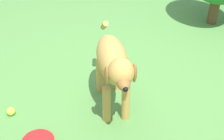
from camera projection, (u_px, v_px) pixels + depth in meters
ground at (106, 85)px, 2.66m from camera, size 14.00×14.00×0.00m
dog at (113, 64)px, 2.18m from camera, size 0.92×0.24×0.62m
tennis_ball_0 at (11, 111)px, 2.34m from camera, size 0.07×0.07×0.07m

